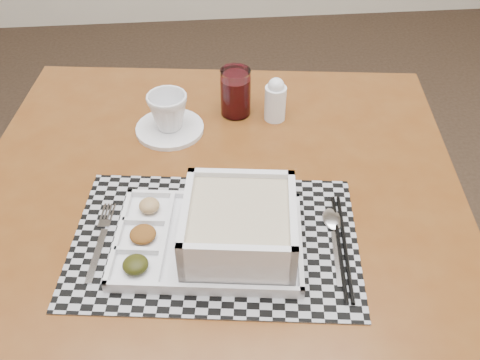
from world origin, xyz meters
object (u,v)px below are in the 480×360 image
object	(u,v)px
serving_tray	(230,232)
creamer_bottle	(275,100)
juice_glass	(236,94)
cup	(168,111)
dining_table	(216,225)

from	to	relation	value
serving_tray	creamer_bottle	world-z (taller)	same
juice_glass	creamer_bottle	size ratio (longest dim) A/B	1.06
cup	dining_table	bearing A→B (deg)	-56.37
cup	creamer_bottle	bearing A→B (deg)	18.89
cup	creamer_bottle	size ratio (longest dim) A/B	0.84
dining_table	serving_tray	xyz separation A→B (m)	(0.02, -0.13, 0.12)
dining_table	cup	bearing A→B (deg)	111.03
dining_table	juice_glass	world-z (taller)	juice_glass
cup	juice_glass	size ratio (longest dim) A/B	0.79
cup	juice_glass	distance (m)	0.16
cup	serving_tray	bearing A→B (deg)	-60.68
serving_tray	cup	bearing A→B (deg)	106.73
serving_tray	creamer_bottle	distance (m)	0.40
dining_table	cup	world-z (taller)	cup
creamer_bottle	cup	bearing A→B (deg)	-173.70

